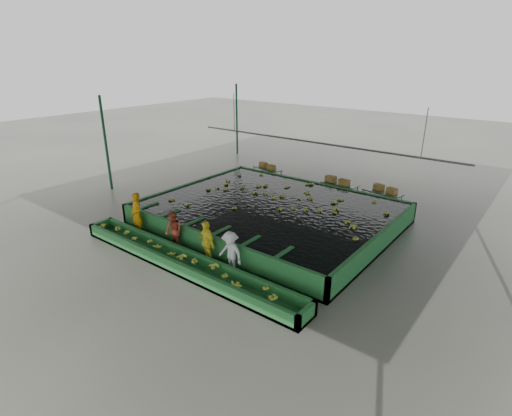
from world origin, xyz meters
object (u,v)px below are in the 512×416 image
Objects in this scene: flotation_tank at (270,213)px; worker_d at (230,253)px; worker_c at (207,242)px; packing_table_right at (382,200)px; packing_table_left at (267,175)px; worker_b at (174,231)px; sorting_trough at (183,262)px; box_stack_left at (267,168)px; packing_table_mid at (339,191)px; box_stack_mid at (337,183)px; box_stack_right at (385,191)px; worker_a at (137,214)px.

flotation_tank is 6.60× the size of worker_d.
worker_c is 0.88× the size of packing_table_right.
packing_table_left is at bearing 131.24° from worker_c.
worker_b is 0.82× the size of packing_table_right.
box_stack_left reaches higher than sorting_trough.
packing_table_mid is at bearing 84.31° from sorting_trough.
box_stack_mid is (0.47, 8.89, 0.03)m from worker_c.
packing_table_mid is 2.19m from packing_table_right.
worker_d is 0.82× the size of packing_table_right.
box_stack_left is at bearing 127.58° from flotation_tank.
box_stack_right reaches higher than box_stack_left.
flotation_tank is 4.56m from worker_d.
box_stack_right is (2.39, 0.25, -0.00)m from box_stack_mid.
box_stack_mid is (-0.63, 8.89, 0.08)m from worker_d.
box_stack_mid is (4.40, 8.89, -0.06)m from worker_a.
flotation_tank is at bearing -100.54° from box_stack_mid.
flotation_tank is 4.51m from worker_b.
packing_table_right reaches higher than packing_table_left.
worker_b reaches higher than packing_table_mid.
worker_a is 9.08m from box_stack_left.
packing_table_right is (3.17, 9.85, 0.17)m from sorting_trough.
worker_a is at bearing -116.32° from box_stack_mid.
worker_a reaches higher than packing_table_left.
box_stack_mid is (4.53, -0.19, 0.01)m from box_stack_left.
worker_d is (1.48, -4.30, 0.31)m from flotation_tank.
packing_table_right is (4.50, 9.05, -0.34)m from worker_b.
box_stack_left is 1.00× the size of box_stack_right.
worker_c is 9.95m from box_stack_left.
worker_a is 11.38m from box_stack_right.
box_stack_left is at bearing -179.53° from box_stack_right.
flotation_tank is 1.00× the size of sorting_trough.
worker_a is 0.98× the size of packing_table_left.
worker_c is 1.06× the size of worker_d.
box_stack_right reaches higher than flotation_tank.
box_stack_right is at bearing 89.80° from worker_c.
sorting_trough is at bearing -95.69° from packing_table_mid.
packing_table_mid is at bearing -1.26° from box_stack_left.
worker_a is 5.03m from worker_d.
packing_table_mid is at bearing -1.54° from packing_table_left.
worker_b is (2.21, 0.00, -0.14)m from worker_a.
packing_table_mid is 0.45m from box_stack_mid.
worker_c reaches higher than packing_table_right.
worker_d is (1.10, 0.00, -0.05)m from worker_c.
sorting_trough is 6.60× the size of worker_d.
worker_c is 9.01m from packing_table_mid.
worker_b is (-1.34, 0.80, 0.51)m from sorting_trough.
worker_b is at bearing 149.08° from sorting_trough.
packing_table_left is (-3.68, 4.80, -0.04)m from flotation_tank.
worker_d is at bearing -86.77° from packing_table_mid.
worker_d reaches higher than box_stack_right.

